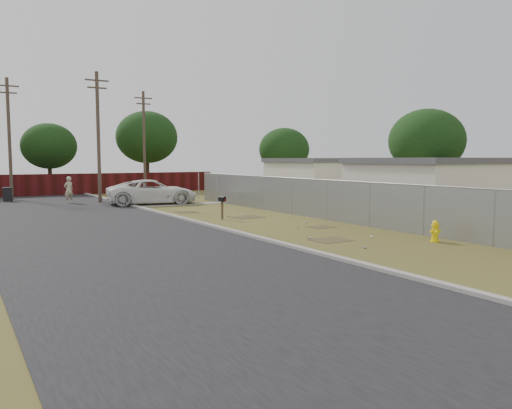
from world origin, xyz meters
TOP-DOWN VIEW (x-y plane):
  - ground at (0.00, 0.00)m, footprint 120.00×120.00m
  - street at (-6.76, 8.05)m, footprint 15.10×60.00m
  - chainlink_fence at (3.12, 1.03)m, footprint 0.10×27.06m
  - privacy_fence at (-6.00, 25.00)m, footprint 30.00×0.12m
  - utility_poles at (-3.67, 20.67)m, footprint 12.60×8.24m
  - houses at (9.70, 3.13)m, footprint 9.30×17.24m
  - horizon_trees at (0.84, 23.56)m, footprint 33.32×31.94m
  - fire_hydrant at (2.22, -7.31)m, footprint 0.44×0.44m
  - mailbox at (-1.27, 2.84)m, footprint 0.22×0.51m
  - pickup_truck at (-1.32, 12.81)m, footprint 6.37×3.76m
  - pedestrian at (-5.98, 16.50)m, footprint 0.79×0.65m
  - trash_bin at (-9.43, 20.38)m, footprint 0.73×0.80m
  - scattered_litter at (0.25, -1.17)m, footprint 2.88×10.87m

SIDE VIEW (x-z plane):
  - ground at x=0.00m, z-range 0.00..0.00m
  - street at x=-6.76m, z-range -0.04..0.08m
  - scattered_litter at x=0.25m, z-range 0.01..0.08m
  - fire_hydrant at x=2.22m, z-range -0.03..0.81m
  - trash_bin at x=-9.43m, z-range 0.01..1.03m
  - chainlink_fence at x=3.12m, z-range -0.21..1.81m
  - pickup_truck at x=-1.32m, z-range 0.00..1.66m
  - privacy_fence at x=-6.00m, z-range 0.00..1.80m
  - pedestrian at x=-5.98m, z-range 0.00..1.84m
  - mailbox at x=-1.27m, z-range 0.34..1.52m
  - houses at x=9.70m, z-range 0.01..3.11m
  - horizon_trees at x=0.84m, z-range 0.74..8.52m
  - utility_poles at x=-3.67m, z-range 0.19..9.19m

